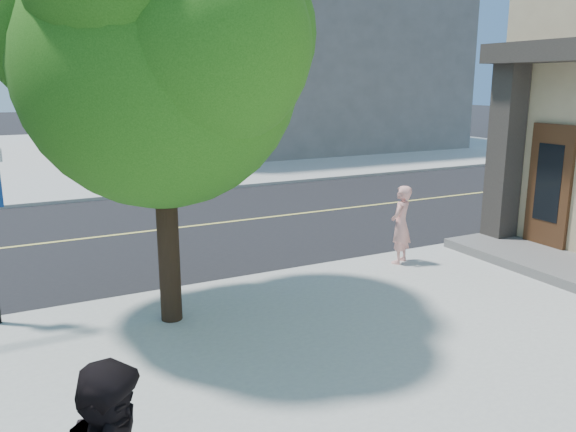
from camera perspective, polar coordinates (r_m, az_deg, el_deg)
ground at (r=10.08m, az=-24.60°, el=-9.26°), size 140.00×140.00×0.00m
road_ew at (r=14.37m, az=-25.57°, el=-2.80°), size 140.00×9.00×0.01m
sidewalk_ne at (r=33.97m, az=-3.27°, el=7.13°), size 29.00×25.00×0.12m
filler_ne at (r=34.62m, az=-2.99°, el=18.96°), size 18.00×16.00×14.00m
man_on_phone at (r=11.51m, az=11.16°, el=-0.85°), size 0.68×0.61×1.56m
street_tree at (r=8.40m, az=-12.09°, el=17.30°), size 4.86×4.42×6.46m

